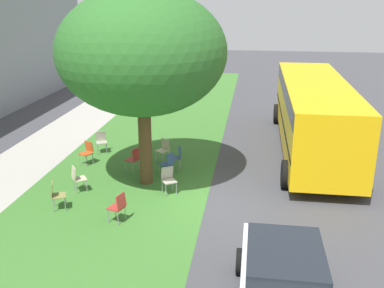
{
  "coord_description": "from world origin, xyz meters",
  "views": [
    {
      "loc": [
        -12.55,
        -1.14,
        6.19
      ],
      "look_at": [
        1.63,
        0.89,
        1.34
      ],
      "focal_mm": 41.54,
      "sensor_mm": 36.0,
      "label": 1
    }
  ],
  "objects": [
    {
      "name": "chair_4",
      "position": [
        2.63,
        1.59,
        0.52
      ],
      "size": [
        0.43,
        0.43,
        0.88
      ],
      "color": "#335184",
      "rests_on": "ground"
    },
    {
      "name": "parked_car",
      "position": [
        -5.03,
        -1.85,
        0.84
      ],
      "size": [
        3.7,
        1.92,
        1.65
      ],
      "color": "silver",
      "rests_on": "ground"
    },
    {
      "name": "chair_5",
      "position": [
        2.64,
        5.08,
        0.52
      ],
      "size": [
        0.57,
        0.56,
        0.88
      ],
      "color": "#C64C1E",
      "rests_on": "ground"
    },
    {
      "name": "chair_7",
      "position": [
        2.17,
        3.12,
        0.52
      ],
      "size": [
        0.53,
        0.53,
        0.88
      ],
      "color": "#B7332D",
      "rests_on": "ground"
    },
    {
      "name": "ground",
      "position": [
        0.0,
        0.0,
        0.0
      ],
      "size": [
        80.0,
        80.0,
        0.0
      ],
      "primitive_type": "plane",
      "color": "#424247"
    },
    {
      "name": "school_bus",
      "position": [
        5.47,
        -3.55,
        1.76
      ],
      "size": [
        10.4,
        2.8,
        2.88
      ],
      "color": "yellow",
      "rests_on": "ground"
    },
    {
      "name": "chair_6",
      "position": [
        1.89,
        1.79,
        0.52
      ],
      "size": [
        0.55,
        0.56,
        0.88
      ],
      "color": "#335184",
      "rests_on": "ground"
    },
    {
      "name": "chair_8",
      "position": [
        0.17,
        4.47,
        0.52
      ],
      "size": [
        0.58,
        0.58,
        0.88
      ],
      "color": "beige",
      "rests_on": "ground"
    },
    {
      "name": "street_tree",
      "position": [
        1.23,
        2.43,
        4.43
      ],
      "size": [
        5.39,
        5.39,
        6.44
      ],
      "color": "brown",
      "rests_on": "ground"
    },
    {
      "name": "chair_1",
      "position": [
        -1.12,
        4.62,
        0.52
      ],
      "size": [
        0.54,
        0.54,
        0.88
      ],
      "color": "olive",
      "rests_on": "ground"
    },
    {
      "name": "chair_2",
      "position": [
        -1.63,
        2.53,
        0.52
      ],
      "size": [
        0.52,
        0.53,
        0.88
      ],
      "color": "#B7332D",
      "rests_on": "ground"
    },
    {
      "name": "grass_verge",
      "position": [
        0.0,
        3.2,
        0.0
      ],
      "size": [
        48.0,
        6.0,
        0.01
      ],
      "primitive_type": "cube",
      "color": "#3D752D",
      "rests_on": "ground"
    },
    {
      "name": "chair_0",
      "position": [
        3.38,
        2.25,
        0.52
      ],
      "size": [
        0.58,
        0.58,
        0.88
      ],
      "color": "beige",
      "rests_on": "ground"
    },
    {
      "name": "chair_9",
      "position": [
        0.5,
        1.51,
        0.52
      ],
      "size": [
        0.58,
        0.57,
        0.88
      ],
      "color": "#ADA393",
      "rests_on": "ground"
    },
    {
      "name": "chair_3",
      "position": [
        4.0,
        4.98,
        0.52
      ],
      "size": [
        0.55,
        0.55,
        0.88
      ],
      "color": "#ADA393",
      "rests_on": "ground"
    }
  ]
}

